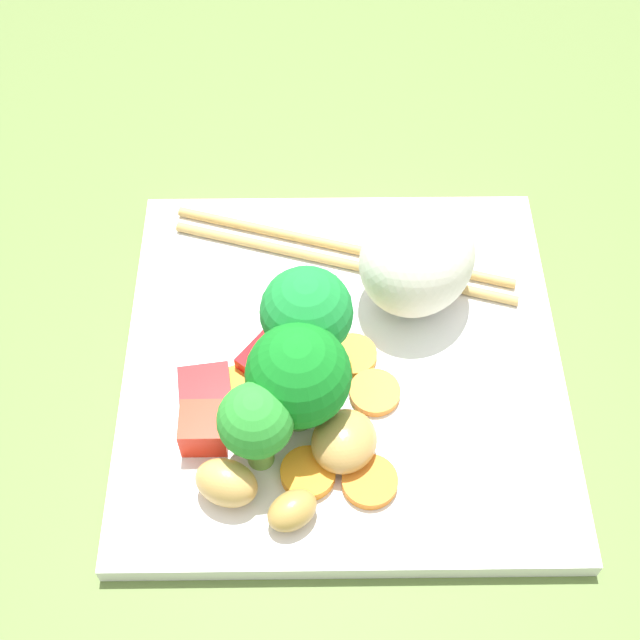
{
  "coord_description": "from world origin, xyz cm",
  "views": [
    {
      "loc": [
        -1.09,
        -27.97,
        44.35
      ],
      "look_at": [
        -1.37,
        1.27,
        3.22
      ],
      "focal_mm": 48.88,
      "sensor_mm": 36.0,
      "label": 1
    }
  ],
  "objects": [
    {
      "name": "chicken_piece_2",
      "position": [
        -2.7,
        -10.02,
        2.14
      ],
      "size": [
        3.42,
        3.23,
        1.83
      ],
      "primitive_type": "ellipsoid",
      "rotation": [
        0.0,
        0.0,
        0.61
      ],
      "color": "#B18A43",
      "rests_on": "square_plate"
    },
    {
      "name": "carrot_slice_5",
      "position": [
        0.57,
        -0.42,
        1.47
      ],
      "size": [
        3.68,
        3.68,
        0.49
      ],
      "primitive_type": "cylinder",
      "rotation": [
        0.0,
        0.0,
        4.34
      ],
      "color": "orange",
      "rests_on": "square_plate"
    },
    {
      "name": "broccoli_floret_2",
      "position": [
        -2.11,
        -0.43,
        5.56
      ],
      "size": [
        5.2,
        5.2,
        7.19
      ],
      "color": "#6BA849",
      "rests_on": "square_plate"
    },
    {
      "name": "broccoli_floret_1",
      "position": [
        -4.59,
        -6.48,
        4.99
      ],
      "size": [
        4.02,
        4.02,
        5.99
      ],
      "color": "#76B94E",
      "rests_on": "square_plate"
    },
    {
      "name": "chopstick_pair",
      "position": [
        0.13,
        7.61,
        1.53
      ],
      "size": [
        22.07,
        7.83,
        0.62
      ],
      "rotation": [
        0.0,
        0.0,
        2.87
      ],
      "color": "tan",
      "rests_on": "square_plate"
    },
    {
      "name": "broccoli_floret_0",
      "position": [
        -2.46,
        -3.87,
        5.27
      ],
      "size": [
        5.69,
        5.69,
        7.05
      ],
      "color": "#7BB35C",
      "rests_on": "square_plate"
    },
    {
      "name": "pepper_chunk_2",
      "position": [
        -7.64,
        -5.38,
        2.3
      ],
      "size": [
        2.59,
        2.49,
        2.16
      ],
      "primitive_type": "cube",
      "rotation": [
        0.0,
        0.0,
        4.74
      ],
      "color": "red",
      "rests_on": "square_plate"
    },
    {
      "name": "chicken_piece_0",
      "position": [
        -6.15,
        -8.7,
        2.53
      ],
      "size": [
        4.0,
        3.39,
        2.62
      ],
      "primitive_type": "ellipsoid",
      "rotation": [
        0.0,
        0.0,
        2.81
      ],
      "color": "tan",
      "rests_on": "square_plate"
    },
    {
      "name": "pepper_chunk_0",
      "position": [
        -4.43,
        -0.88,
        1.97
      ],
      "size": [
        3.66,
        3.68,
        1.49
      ],
      "primitive_type": "cube",
      "rotation": [
        0.0,
        0.0,
        2.5
      ],
      "color": "red",
      "rests_on": "square_plate"
    },
    {
      "name": "ground_plane",
      "position": [
        0.0,
        0.0,
        -1.0
      ],
      "size": [
        110.0,
        110.0,
        2.0
      ],
      "primitive_type": "cube",
      "color": "#5A7338"
    },
    {
      "name": "carrot_slice_1",
      "position": [
        1.37,
        -8.08,
        1.52
      ],
      "size": [
        3.11,
        3.11,
        0.6
      ],
      "primitive_type": "cylinder",
      "rotation": [
        0.0,
        0.0,
        3.17
      ],
      "color": "orange",
      "rests_on": "square_plate"
    },
    {
      "name": "carrot_slice_2",
      "position": [
        1.79,
        -2.55,
        1.49
      ],
      "size": [
        3.67,
        3.67,
        0.54
      ],
      "primitive_type": "cylinder",
      "rotation": [
        0.0,
        0.0,
        1.88
      ],
      "color": "orange",
      "rests_on": "square_plate"
    },
    {
      "name": "carrot_slice_3",
      "position": [
        -5.33,
        -4.77,
        1.45
      ],
      "size": [
        3.19,
        3.19,
        0.45
      ],
      "primitive_type": "cylinder",
      "rotation": [
        0.0,
        0.0,
        5.11
      ],
      "color": "orange",
      "rests_on": "square_plate"
    },
    {
      "name": "carrot_slice_4",
      "position": [
        -5.82,
        -2.45,
        1.56
      ],
      "size": [
        4.21,
        4.21,
        0.68
      ],
      "primitive_type": "cylinder",
      "rotation": [
        0.0,
        0.0,
        3.77
      ],
      "color": "orange",
      "rests_on": "square_plate"
    },
    {
      "name": "chicken_piece_1",
      "position": [
        -0.09,
        -6.19,
        2.47
      ],
      "size": [
        4.9,
        5.02,
        2.5
      ],
      "primitive_type": "ellipsoid",
      "rotation": [
        0.0,
        0.0,
        4.21
      ],
      "color": "tan",
      "rests_on": "square_plate"
    },
    {
      "name": "square_plate",
      "position": [
        0.0,
        0.0,
        0.61
      ],
      "size": [
        26.18,
        26.18,
        1.22
      ],
      "primitive_type": "cube",
      "rotation": [
        0.0,
        0.0,
        0.02
      ],
      "color": "white",
      "rests_on": "ground_plane"
    },
    {
      "name": "carrot_slice_0",
      "position": [
        -1.93,
        -7.65,
        1.57
      ],
      "size": [
        3.98,
        3.98,
        0.69
      ],
      "primitive_type": "cylinder",
      "rotation": [
        0.0,
        0.0,
        4.27
      ],
      "color": "orange",
      "rests_on": "square_plate"
    },
    {
      "name": "rice_mound",
      "position": [
        4.33,
        4.76,
        4.61
      ],
      "size": [
        9.72,
        9.87,
        6.78
      ],
      "primitive_type": "ellipsoid",
      "rotation": [
        0.0,
        0.0,
        4.06
      ],
      "color": "white",
      "rests_on": "square_plate"
    },
    {
      "name": "pepper_chunk_1",
      "position": [
        -7.78,
        -2.99,
        1.98
      ],
      "size": [
        3.32,
        3.43,
        1.51
      ],
      "primitive_type": "cube",
      "rotation": [
        0.0,
        0.0,
        1.73
      ],
      "color": "red",
      "rests_on": "square_plate"
    }
  ]
}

